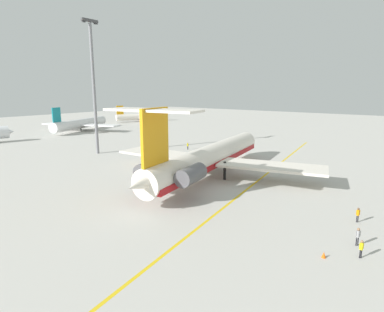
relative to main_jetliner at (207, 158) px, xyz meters
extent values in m
plane|color=#B7B5AD|center=(1.57, -9.45, -3.41)|extent=(328.69, 328.69, 0.00)
cylinder|color=silver|center=(1.19, 0.20, -0.05)|extent=(37.95, 10.22, 4.03)
cone|color=silver|center=(19.83, 3.32, -0.05)|extent=(4.78, 4.51, 3.87)
cone|color=silver|center=(-17.45, -2.92, 0.31)|extent=(6.37, 4.35, 3.43)
cube|color=#B2191E|center=(1.19, 0.20, -0.96)|extent=(37.14, 10.16, 0.89)
cube|color=silver|center=(0.30, 10.61, -0.76)|extent=(7.32, 17.16, 0.40)
cube|color=silver|center=(3.74, -9.94, -0.76)|extent=(10.56, 17.87, 0.40)
cylinder|color=#515156|center=(-12.19, 1.25, 0.25)|extent=(5.36, 3.14, 2.34)
cube|color=silver|center=(-12.07, 0.56, 0.25)|extent=(3.20, 1.77, 0.48)
cylinder|color=#515156|center=(-11.12, -5.15, 0.25)|extent=(5.36, 3.14, 2.34)
cube|color=silver|center=(-11.23, -4.46, 0.25)|extent=(3.20, 1.77, 0.48)
cube|color=orange|center=(-14.97, -2.51, 5.53)|extent=(5.45, 1.30, 7.14)
cube|color=silver|center=(-15.91, 0.62, 8.82)|extent=(4.70, 6.42, 0.28)
cube|color=silver|center=(-14.85, -5.76, 8.82)|extent=(4.70, 6.42, 0.28)
cylinder|color=black|center=(12.58, 2.11, -1.88)|extent=(0.44, 0.44, 3.06)
cylinder|color=black|center=(-0.59, 3.17, -1.88)|extent=(0.44, 0.44, 3.06)
cylinder|color=black|center=(0.48, -3.19, -1.88)|extent=(0.44, 0.44, 3.06)
cone|color=silver|center=(-3.78, 67.20, -0.66)|extent=(3.64, 3.99, 3.38)
cylinder|color=white|center=(22.55, 71.64, -0.77)|extent=(27.91, 13.66, 3.42)
cone|color=white|center=(35.88, 76.88, -0.77)|extent=(3.80, 4.05, 3.25)
cube|color=white|center=(19.53, 79.32, -1.11)|extent=(9.42, 13.99, 0.41)
cube|color=white|center=(25.57, 63.96, -1.11)|extent=(9.42, 13.99, 0.41)
cube|color=teal|center=(11.25, 67.20, 3.28)|extent=(3.60, 1.68, 4.67)
cylinder|color=black|center=(22.55, 71.64, -2.26)|extent=(0.41, 0.41, 2.30)
cylinder|color=silver|center=(60.17, 79.46, -1.19)|extent=(22.97, 12.88, 2.88)
cone|color=silver|center=(71.04, 74.33, -1.19)|extent=(3.29, 3.48, 2.73)
cube|color=silver|center=(63.13, 85.73, -1.48)|extent=(8.47, 11.71, 0.35)
cube|color=silver|center=(57.21, 73.20, -1.48)|extent=(8.47, 11.71, 0.35)
cube|color=orange|center=(50.95, 83.82, 2.21)|extent=(2.96, 1.60, 3.92)
cylinder|color=black|center=(60.17, 79.46, -2.45)|extent=(0.35, 0.35, 1.93)
cylinder|color=black|center=(17.75, 18.45, -2.99)|extent=(0.10, 0.10, 0.84)
cylinder|color=black|center=(17.89, 18.38, -2.99)|extent=(0.10, 0.10, 0.84)
cylinder|color=yellow|center=(17.82, 18.41, -2.24)|extent=(0.28, 0.28, 0.67)
sphere|color=#8C6647|center=(17.82, 18.41, -1.77)|extent=(0.26, 0.26, 0.26)
cylinder|color=yellow|center=(17.65, 18.50, -2.20)|extent=(0.08, 0.08, 0.57)
cylinder|color=yellow|center=(17.99, 18.33, -2.20)|extent=(0.08, 0.08, 0.57)
cylinder|color=black|center=(-5.12, -24.16, -3.00)|extent=(0.10, 0.10, 0.82)
cylinder|color=black|center=(-5.03, -24.28, -3.00)|extent=(0.10, 0.10, 0.82)
cylinder|color=orange|center=(-5.08, -24.22, -2.27)|extent=(0.28, 0.28, 0.65)
sphere|color=brown|center=(-5.08, -24.22, -1.82)|extent=(0.26, 0.26, 0.26)
cylinder|color=orange|center=(-5.19, -24.08, -2.24)|extent=(0.08, 0.08, 0.55)
cylinder|color=orange|center=(-4.97, -24.36, -2.24)|extent=(0.08, 0.08, 0.55)
cylinder|color=black|center=(-13.38, -26.09, -3.01)|extent=(0.10, 0.10, 0.81)
cylinder|color=black|center=(-13.49, -25.99, -3.01)|extent=(0.10, 0.10, 0.81)
cylinder|color=yellow|center=(-13.44, -26.04, -2.28)|extent=(0.27, 0.27, 0.64)
sphere|color=#8C6647|center=(-13.44, -26.04, -1.83)|extent=(0.25, 0.25, 0.25)
cylinder|color=yellow|center=(-13.30, -26.16, -2.25)|extent=(0.07, 0.07, 0.55)
cylinder|color=yellow|center=(-13.57, -25.92, -2.25)|extent=(0.07, 0.07, 0.55)
cylinder|color=black|center=(-11.07, -25.39, -2.98)|extent=(0.11, 0.11, 0.87)
cylinder|color=black|center=(-11.16, -25.26, -2.98)|extent=(0.11, 0.11, 0.87)
cylinder|color=gray|center=(-11.12, -25.32, -2.20)|extent=(0.29, 0.29, 0.69)
sphere|color=#8C6647|center=(-11.12, -25.32, -1.72)|extent=(0.27, 0.27, 0.27)
cylinder|color=gray|center=(-11.00, -25.48, -2.17)|extent=(0.08, 0.08, 0.58)
cylinder|color=gray|center=(-11.23, -25.17, -2.17)|extent=(0.08, 0.08, 0.58)
cone|color=#EA590F|center=(-15.39, -23.44, -3.14)|extent=(0.40, 0.40, 0.55)
cube|color=gold|center=(1.19, -8.20, -3.41)|extent=(91.75, 13.75, 0.01)
cylinder|color=slate|center=(1.12, 32.09, 10.97)|extent=(0.70, 0.70, 28.77)
cube|color=#424244|center=(1.12, 32.09, 25.85)|extent=(4.00, 0.60, 0.60)
cube|color=#2D2D30|center=(-0.38, 32.09, 25.50)|extent=(0.70, 0.50, 0.44)
cube|color=#2D2D30|center=(2.62, 32.09, 25.50)|extent=(0.70, 0.50, 0.44)
camera|label=1|loc=(-42.86, -29.86, 11.26)|focal=29.57mm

